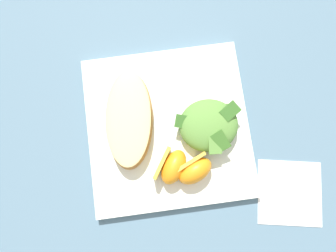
# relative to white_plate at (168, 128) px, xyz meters

# --- Properties ---
(ground) EXTENTS (3.00, 3.00, 0.00)m
(ground) POSITION_rel_white_plate_xyz_m (0.00, 0.00, -0.01)
(ground) COLOR slate
(white_plate) EXTENTS (0.28, 0.28, 0.02)m
(white_plate) POSITION_rel_white_plate_xyz_m (0.00, 0.00, 0.00)
(white_plate) COLOR white
(white_plate) RESTS_ON ground
(cheesy_pizza_bread) EXTENTS (0.10, 0.18, 0.04)m
(cheesy_pizza_bread) POSITION_rel_white_plate_xyz_m (-0.06, 0.02, 0.03)
(cheesy_pizza_bread) COLOR #B77F42
(cheesy_pizza_bread) RESTS_ON white_plate
(green_salad_pile) EXTENTS (0.11, 0.10, 0.04)m
(green_salad_pile) POSITION_rel_white_plate_xyz_m (0.07, -0.01, 0.03)
(green_salad_pile) COLOR #5B8E3D
(green_salad_pile) RESTS_ON white_plate
(orange_wedge_front) EXTENTS (0.06, 0.07, 0.04)m
(orange_wedge_front) POSITION_rel_white_plate_xyz_m (-0.01, -0.07, 0.03)
(orange_wedge_front) COLOR orange
(orange_wedge_front) RESTS_ON white_plate
(orange_wedge_middle) EXTENTS (0.07, 0.06, 0.04)m
(orange_wedge_middle) POSITION_rel_white_plate_xyz_m (0.03, -0.08, 0.03)
(orange_wedge_middle) COLOR orange
(orange_wedge_middle) RESTS_ON white_plate
(paper_napkin) EXTENTS (0.13, 0.13, 0.00)m
(paper_napkin) POSITION_rel_white_plate_xyz_m (0.19, -0.14, -0.01)
(paper_napkin) COLOR white
(paper_napkin) RESTS_ON ground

